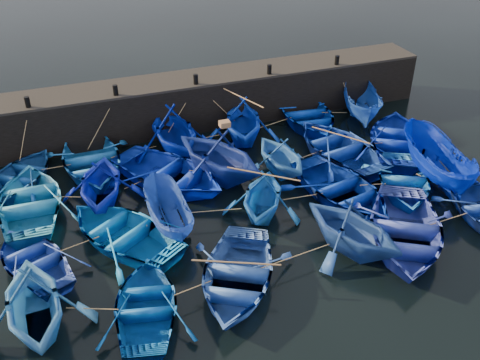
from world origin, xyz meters
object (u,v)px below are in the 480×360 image
object	(u,v)px
boat_20	(32,302)
wooden_crate	(225,124)
boat_8	(169,173)
boat_0	(21,175)
boat_13	(34,260)

from	to	relation	value
boat_20	wooden_crate	bearing A→B (deg)	33.65
boat_20	boat_8	bearing A→B (deg)	44.96
boat_8	wooden_crate	bearing A→B (deg)	-41.35
wooden_crate	boat_20	bearing A→B (deg)	-142.65
boat_0	boat_20	bearing A→B (deg)	125.90
boat_20	boat_13	bearing A→B (deg)	85.89
boat_13	boat_20	size ratio (longest dim) A/B	1.00
boat_8	wooden_crate	world-z (taller)	wooden_crate
boat_0	boat_13	world-z (taller)	boat_0
boat_0	wooden_crate	xyz separation A→B (m)	(8.69, -2.60, 2.24)
boat_0	boat_20	world-z (taller)	boat_20
boat_13	boat_20	distance (m)	2.99
boat_8	boat_13	size ratio (longest dim) A/B	1.36
boat_8	boat_20	bearing A→B (deg)	-166.66
boat_8	wooden_crate	xyz separation A→B (m)	(2.52, -0.27, 2.10)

